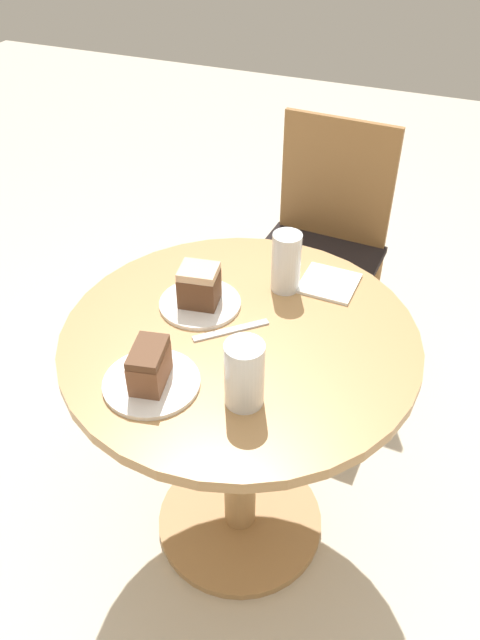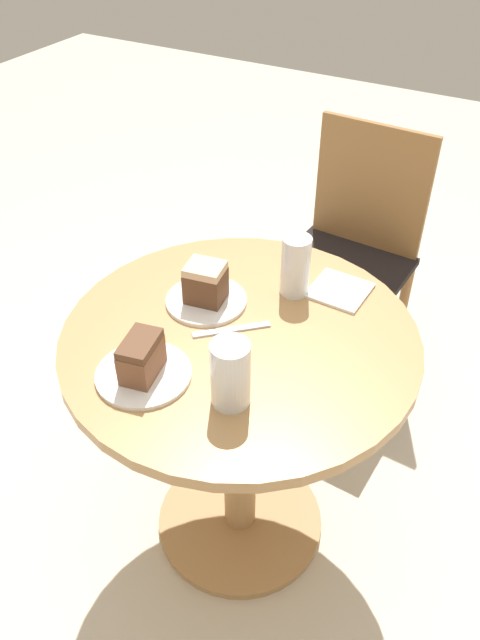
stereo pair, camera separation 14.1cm
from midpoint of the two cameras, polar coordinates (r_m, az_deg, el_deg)
The scene contains 11 objects.
ground_plane at distance 2.01m, azimuth 2.10°, elevation -18.03°, with size 8.00×8.00×0.00m, color beige.
table at distance 1.58m, azimuth 2.56°, elevation -7.38°, with size 0.83×0.83×0.76m.
chair at distance 2.22m, azimuth 11.59°, elevation 5.55°, with size 0.45×0.47×0.92m.
plate_near at distance 1.52m, azimuth -0.46°, elevation 1.70°, with size 0.20×0.20×0.01m.
plate_far at distance 1.33m, azimuth -5.83°, elevation -5.08°, with size 0.21×0.21×0.01m.
cake_slice_near at distance 1.49m, azimuth -0.47°, elevation 3.34°, with size 0.10×0.09×0.10m.
cake_slice_far at distance 1.30m, azimuth -5.97°, elevation -3.51°, with size 0.08×0.12×0.09m.
glass_lemonade at distance 1.53m, azimuth 7.73°, elevation 4.62°, with size 0.07×0.07×0.16m.
glass_water at distance 1.23m, azimuth 2.40°, elevation -5.32°, with size 0.08×0.08×0.15m.
napkin_stack at distance 1.59m, azimuth 11.60°, elevation 2.58°, with size 0.14×0.14×0.01m.
fork at distance 1.44m, azimuth 1.93°, elevation -1.09°, with size 0.15×0.14×0.00m.
Camera 2 is at (0.53, -0.95, 1.69)m, focal length 35.00 mm.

